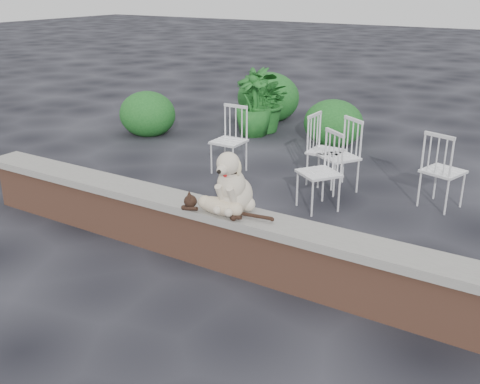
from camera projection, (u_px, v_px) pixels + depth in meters
The scene contains 13 objects.
ground at pixel (213, 261), 5.44m from camera, with size 60.00×60.00×0.00m, color black.
brick_wall at pixel (212, 238), 5.35m from camera, with size 6.00×0.30×0.50m, color brown.
capstone at pixel (212, 210), 5.25m from camera, with size 6.20×0.40×0.08m, color slate.
dog at pixel (235, 180), 5.04m from camera, with size 0.40×0.52×0.61m, color #C7B498, non-canonical shape.
cat at pixel (219, 205), 5.04m from camera, with size 1.05×0.25×0.18m, color tan, non-canonical shape.
chair_d at pixel (319, 172), 6.53m from camera, with size 0.56×0.56×0.94m, color white, non-canonical shape.
chair_c at pixel (443, 170), 6.59m from camera, with size 0.56×0.56×0.94m, color white, non-canonical shape.
chair_b at pixel (339, 156), 7.12m from camera, with size 0.56×0.56×0.94m, color white, non-canonical shape.
chair_a at pixel (229, 140), 7.80m from camera, with size 0.56×0.56×0.94m, color white, non-canonical shape.
chair_e at pixel (326, 150), 7.34m from camera, with size 0.56×0.56×0.94m, color white, non-canonical shape.
potted_plant_a at pixel (267, 101), 9.87m from camera, with size 1.02×0.88×1.13m, color #164D1B.
potted_plant_b at pixel (254, 102), 9.66m from camera, with size 0.66×0.66×1.17m, color #164D1B.
shrubbery at pixel (252, 108), 10.12m from camera, with size 4.04×3.13×0.97m.
Camera 1 is at (2.79, -3.97, 2.58)m, focal length 41.62 mm.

